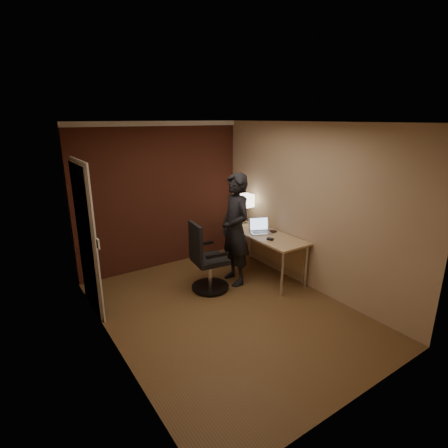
{
  "coord_description": "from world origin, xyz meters",
  "views": [
    {
      "loc": [
        -2.41,
        -3.52,
        2.55
      ],
      "look_at": [
        0.35,
        0.55,
        1.05
      ],
      "focal_mm": 28.0,
      "sensor_mm": 36.0,
      "label": 1
    }
  ],
  "objects_px": {
    "wallet": "(273,231)",
    "office_chair": "(206,262)",
    "desk_lamp": "(246,201)",
    "desk": "(268,241)",
    "mouse": "(270,239)",
    "laptop": "(260,228)",
    "person": "(235,230)"
  },
  "relations": [
    {
      "from": "person",
      "to": "office_chair",
      "type": "bearing_deg",
      "value": -83.5
    },
    {
      "from": "mouse",
      "to": "wallet",
      "type": "bearing_deg",
      "value": 23.34
    },
    {
      "from": "office_chair",
      "to": "person",
      "type": "height_order",
      "value": "person"
    },
    {
      "from": "laptop",
      "to": "wallet",
      "type": "xyz_separation_m",
      "value": [
        0.18,
        -0.12,
        -0.05
      ]
    },
    {
      "from": "wallet",
      "to": "office_chair",
      "type": "height_order",
      "value": "office_chair"
    },
    {
      "from": "office_chair",
      "to": "laptop",
      "type": "bearing_deg",
      "value": 2.6
    },
    {
      "from": "desk",
      "to": "laptop",
      "type": "height_order",
      "value": "laptop"
    },
    {
      "from": "mouse",
      "to": "office_chair",
      "type": "height_order",
      "value": "office_chair"
    },
    {
      "from": "person",
      "to": "mouse",
      "type": "bearing_deg",
      "value": 57.87
    },
    {
      "from": "desk_lamp",
      "to": "office_chair",
      "type": "xyz_separation_m",
      "value": [
        -1.17,
        -0.56,
        -0.68
      ]
    },
    {
      "from": "desk_lamp",
      "to": "laptop",
      "type": "relative_size",
      "value": 1.33
    },
    {
      "from": "desk",
      "to": "mouse",
      "type": "xyz_separation_m",
      "value": [
        -0.2,
        -0.26,
        0.14
      ]
    },
    {
      "from": "desk",
      "to": "office_chair",
      "type": "height_order",
      "value": "office_chair"
    },
    {
      "from": "office_chair",
      "to": "person",
      "type": "relative_size",
      "value": 0.6
    },
    {
      "from": "desk",
      "to": "wallet",
      "type": "height_order",
      "value": "wallet"
    },
    {
      "from": "desk",
      "to": "wallet",
      "type": "relative_size",
      "value": 13.64
    },
    {
      "from": "desk_lamp",
      "to": "wallet",
      "type": "xyz_separation_m",
      "value": [
        0.09,
        -0.63,
        -0.41
      ]
    },
    {
      "from": "wallet",
      "to": "office_chair",
      "type": "xyz_separation_m",
      "value": [
        -1.26,
        0.07,
        -0.27
      ]
    },
    {
      "from": "laptop",
      "to": "office_chair",
      "type": "relative_size",
      "value": 0.38
    },
    {
      "from": "desk_lamp",
      "to": "mouse",
      "type": "xyz_separation_m",
      "value": [
        -0.22,
        -0.91,
        -0.4
      ]
    },
    {
      "from": "desk",
      "to": "desk_lamp",
      "type": "bearing_deg",
      "value": 88.56
    },
    {
      "from": "mouse",
      "to": "office_chair",
      "type": "bearing_deg",
      "value": 140.36
    },
    {
      "from": "desk_lamp",
      "to": "wallet",
      "type": "bearing_deg",
      "value": -82.28
    },
    {
      "from": "desk_lamp",
      "to": "person",
      "type": "height_order",
      "value": "person"
    },
    {
      "from": "laptop",
      "to": "person",
      "type": "relative_size",
      "value": 0.23
    },
    {
      "from": "desk",
      "to": "mouse",
      "type": "distance_m",
      "value": 0.36
    },
    {
      "from": "desk_lamp",
      "to": "wallet",
      "type": "height_order",
      "value": "desk_lamp"
    },
    {
      "from": "desk_lamp",
      "to": "laptop",
      "type": "distance_m",
      "value": 0.63
    },
    {
      "from": "desk_lamp",
      "to": "office_chair",
      "type": "bearing_deg",
      "value": -154.51
    },
    {
      "from": "laptop",
      "to": "office_chair",
      "type": "distance_m",
      "value": 1.13
    },
    {
      "from": "desk",
      "to": "laptop",
      "type": "xyz_separation_m",
      "value": [
        -0.08,
        0.14,
        0.19
      ]
    },
    {
      "from": "mouse",
      "to": "wallet",
      "type": "relative_size",
      "value": 0.91
    }
  ]
}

